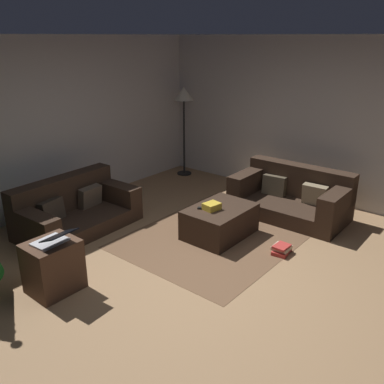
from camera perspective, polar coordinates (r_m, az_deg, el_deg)
name	(u,v)px	position (r m, az deg, el deg)	size (l,w,h in m)	color
ground_plane	(206,277)	(4.87, 1.96, -11.46)	(6.40, 6.40, 0.00)	#93704C
rear_partition	(40,128)	(6.66, -20.04, 8.23)	(6.40, 0.12, 2.60)	#BCB7B2
corner_partition	(329,122)	(7.01, 18.20, 9.02)	(0.12, 6.40, 2.60)	#B5B0AB
couch_left	(74,210)	(6.14, -15.84, -2.39)	(1.68, 0.97, 0.71)	#332319
couch_right	(292,197)	(6.53, 13.50, -0.64)	(0.94, 1.69, 0.73)	#332319
ottoman	(220,221)	(5.72, 3.80, -4.02)	(0.95, 0.68, 0.41)	#332319
gift_box	(212,206)	(5.55, 2.71, -1.96)	(0.21, 0.17, 0.09)	gold
tv_remote	(204,208)	(5.58, 1.58, -2.22)	(0.05, 0.16, 0.02)	black
side_table	(53,266)	(4.74, -18.40, -9.61)	(0.52, 0.44, 0.57)	#4C3323
laptop	(53,239)	(4.54, -18.39, -6.14)	(0.36, 0.43, 0.19)	silver
book_stack	(282,249)	(5.44, 12.11, -7.63)	(0.28, 0.23, 0.12)	#B7332D
corner_lamp	(184,101)	(8.00, -1.12, 12.36)	(0.36, 0.36, 1.69)	black
area_rug	(219,235)	(5.81, 3.75, -5.84)	(2.60, 2.00, 0.01)	brown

